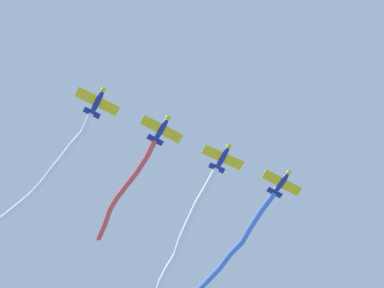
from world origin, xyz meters
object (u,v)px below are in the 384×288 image
object	(u,v)px
airplane_lead	(97,102)
airplane_slot	(282,183)
airplane_right_wing	(223,157)
airplane_left_wing	(161,129)

from	to	relation	value
airplane_lead	airplane_slot	bearing A→B (deg)	87.37
airplane_slot	airplane_right_wing	bearing A→B (deg)	-93.92
airplane_right_wing	airplane_lead	bearing A→B (deg)	-90.12
airplane_left_wing	airplane_right_wing	distance (m)	8.98
airplane_lead	airplane_left_wing	world-z (taller)	airplane_left_wing
airplane_lead	airplane_right_wing	distance (m)	17.96
airplane_left_wing	airplane_slot	bearing A→B (deg)	86.19
airplane_right_wing	airplane_slot	size ratio (longest dim) A/B	0.97
airplane_left_wing	airplane_right_wing	xyz separation A→B (m)	(-6.77, 5.89, -0.30)
airplane_right_wing	airplane_slot	distance (m)	8.99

